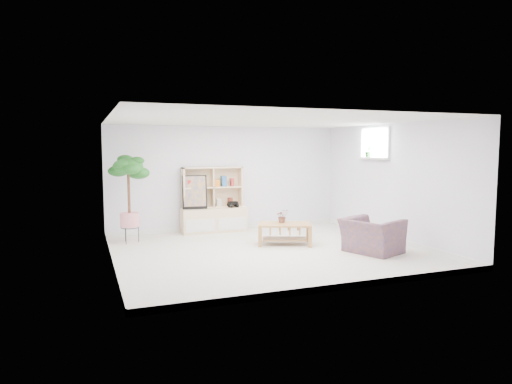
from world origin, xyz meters
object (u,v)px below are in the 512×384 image
object	(u,v)px
storage_unit	(214,200)
floor_tree	(129,199)
coffee_table	(285,234)
armchair	(372,233)

from	to	relation	value
storage_unit	floor_tree	world-z (taller)	floor_tree
storage_unit	coffee_table	xyz separation A→B (m)	(0.94, -1.81, -0.53)
floor_tree	coffee_table	bearing A→B (deg)	-24.33
coffee_table	armchair	size ratio (longest dim) A/B	1.07
storage_unit	floor_tree	xyz separation A→B (m)	(-1.90, -0.53, 0.15)
coffee_table	armchair	xyz separation A→B (m)	(1.20, -1.20, 0.15)
floor_tree	storage_unit	bearing A→B (deg)	15.49
coffee_table	floor_tree	world-z (taller)	floor_tree
coffee_table	armchair	distance (m)	1.70
coffee_table	floor_tree	xyz separation A→B (m)	(-2.84, 1.28, 0.67)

